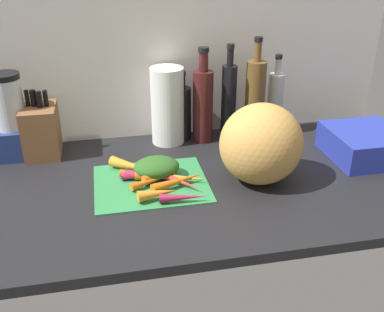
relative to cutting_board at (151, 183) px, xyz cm
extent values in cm
cube|color=black|center=(9.15, 0.80, -1.90)|extent=(170.00, 80.00, 3.00)
cube|color=silver|center=(9.15, 39.30, 29.60)|extent=(170.00, 3.00, 60.00)
cube|color=#338C4C|center=(0.00, 0.00, 0.00)|extent=(34.36, 29.34, 0.80)
cone|color=orange|center=(11.59, -2.20, 1.43)|extent=(10.33, 4.83, 2.07)
cone|color=#B2264C|center=(7.66, -13.06, 1.70)|extent=(13.85, 4.09, 2.61)
cone|color=orange|center=(0.69, -10.10, 2.09)|extent=(11.73, 4.84, 3.38)
cone|color=#B2264C|center=(-1.89, 1.99, 1.53)|extent=(14.12, 4.87, 2.26)
cone|color=red|center=(8.35, -3.77, 1.65)|extent=(11.65, 12.92, 2.49)
cone|color=#B2264C|center=(-0.31, 0.42, 1.85)|extent=(15.33, 8.70, 2.89)
cone|color=orange|center=(-3.72, 4.21, 1.60)|extent=(11.14, 4.40, 2.41)
cone|color=orange|center=(7.62, -4.13, 1.95)|extent=(17.12, 9.19, 3.10)
cone|color=orange|center=(-0.61, -1.98, 1.62)|extent=(12.30, 6.79, 2.44)
cone|color=orange|center=(3.51, 1.51, 1.85)|extent=(13.10, 8.41, 2.90)
cone|color=orange|center=(-4.33, 7.37, 2.17)|extent=(15.92, 14.02, 3.53)
cone|color=orange|center=(3.30, 0.05, 1.92)|extent=(16.35, 7.44, 3.04)
ellipsoid|color=#2D6023|center=(2.27, 3.58, 3.42)|extent=(14.30, 11.00, 6.05)
ellipsoid|color=gold|center=(33.04, -4.47, 12.08)|extent=(25.28, 23.15, 24.97)
cube|color=brown|center=(-33.82, 28.49, 8.29)|extent=(11.48, 15.41, 17.37)
cylinder|color=black|center=(-36.83, 30.04, 19.72)|extent=(1.47, 1.47, 5.50)
cylinder|color=black|center=(-34.83, 29.60, 19.72)|extent=(2.02, 2.02, 5.50)
cylinder|color=black|center=(-32.82, 27.90, 19.72)|extent=(1.92, 1.92, 5.50)
cylinder|color=black|center=(-30.81, 28.72, 19.72)|extent=(1.56, 1.56, 5.50)
cube|color=navy|center=(-42.93, 29.33, 4.72)|extent=(13.28, 13.28, 10.25)
cylinder|color=silver|center=(-42.93, 29.33, 18.34)|extent=(9.96, 9.96, 16.98)
cylinder|color=black|center=(-42.93, 29.33, 27.73)|extent=(10.16, 10.16, 1.80)
cylinder|color=white|center=(10.08, 30.30, 13.46)|extent=(11.75, 11.75, 27.72)
cylinder|color=black|center=(15.63, 32.30, 9.38)|extent=(6.77, 6.77, 19.56)
cylinder|color=black|center=(15.63, 32.30, 21.38)|extent=(2.66, 2.66, 4.43)
cylinder|color=black|center=(15.63, 32.30, 24.39)|extent=(3.06, 3.06, 1.60)
cylinder|color=#471919|center=(22.73, 28.95, 12.68)|extent=(7.29, 7.29, 26.16)
cylinder|color=#471919|center=(22.73, 28.95, 29.12)|extent=(3.32, 3.32, 6.71)
cylinder|color=black|center=(22.73, 28.95, 33.28)|extent=(3.82, 3.82, 1.60)
cylinder|color=black|center=(32.36, 29.28, 13.35)|extent=(5.45, 5.45, 27.51)
cylinder|color=black|center=(32.36, 29.28, 30.12)|extent=(2.38, 2.38, 6.03)
cylinder|color=black|center=(32.36, 29.28, 33.94)|extent=(2.74, 2.74, 1.60)
cylinder|color=brown|center=(42.32, 29.38, 13.85)|extent=(7.31, 7.31, 28.50)
cylinder|color=brown|center=(42.32, 29.38, 31.59)|extent=(2.64, 2.64, 6.99)
cylinder|color=black|center=(42.32, 29.38, 35.88)|extent=(3.03, 3.03, 1.60)
cylinder|color=silver|center=(51.12, 31.34, 11.04)|extent=(5.82, 5.82, 22.89)
cylinder|color=silver|center=(51.12, 31.34, 25.31)|extent=(2.24, 2.24, 5.64)
cylinder|color=black|center=(51.12, 31.34, 28.93)|extent=(2.58, 2.58, 1.60)
cube|color=#2838AD|center=(73.78, 4.48, 4.29)|extent=(23.85, 25.10, 9.39)
camera|label=1|loc=(-11.92, -121.33, 68.90)|focal=42.51mm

